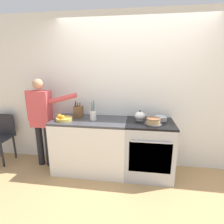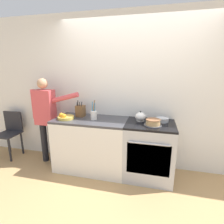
{
  "view_description": "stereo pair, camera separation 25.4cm",
  "coord_description": "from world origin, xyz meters",
  "px_view_note": "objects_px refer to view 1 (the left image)",
  "views": [
    {
      "loc": [
        0.08,
        -2.33,
        1.73
      ],
      "look_at": [
        -0.3,
        0.28,
        1.05
      ],
      "focal_mm": 28.0,
      "sensor_mm": 36.0,
      "label": 1
    },
    {
      "loc": [
        0.33,
        -2.28,
        1.73
      ],
      "look_at": [
        -0.3,
        0.28,
        1.05
      ],
      "focal_mm": 28.0,
      "sensor_mm": 36.0,
      "label": 2
    }
  ],
  "objects_px": {
    "fruit_bowl": "(64,118)",
    "person_baker": "(42,116)",
    "dining_chair": "(2,134)",
    "mixing_bowl": "(161,118)",
    "layer_cake": "(153,121)",
    "utensil_crock": "(93,115)",
    "knife_block": "(78,112)",
    "tea_kettle": "(140,116)",
    "stove_range": "(149,149)"
  },
  "relations": [
    {
      "from": "stove_range",
      "to": "person_baker",
      "type": "distance_m",
      "value": 1.88
    },
    {
      "from": "stove_range",
      "to": "dining_chair",
      "type": "bearing_deg",
      "value": 178.24
    },
    {
      "from": "mixing_bowl",
      "to": "utensil_crock",
      "type": "xyz_separation_m",
      "value": [
        -1.08,
        -0.14,
        0.05
      ]
    },
    {
      "from": "tea_kettle",
      "to": "fruit_bowl",
      "type": "height_order",
      "value": "tea_kettle"
    },
    {
      "from": "layer_cake",
      "to": "knife_block",
      "type": "height_order",
      "value": "knife_block"
    },
    {
      "from": "layer_cake",
      "to": "mixing_bowl",
      "type": "height_order",
      "value": "layer_cake"
    },
    {
      "from": "stove_range",
      "to": "utensil_crock",
      "type": "relative_size",
      "value": 2.82
    },
    {
      "from": "mixing_bowl",
      "to": "fruit_bowl",
      "type": "relative_size",
      "value": 0.77
    },
    {
      "from": "fruit_bowl",
      "to": "dining_chair",
      "type": "xyz_separation_m",
      "value": [
        -1.32,
        0.18,
        -0.42
      ]
    },
    {
      "from": "utensil_crock",
      "to": "person_baker",
      "type": "height_order",
      "value": "person_baker"
    },
    {
      "from": "stove_range",
      "to": "mixing_bowl",
      "type": "height_order",
      "value": "mixing_bowl"
    },
    {
      "from": "tea_kettle",
      "to": "fruit_bowl",
      "type": "relative_size",
      "value": 0.77
    },
    {
      "from": "tea_kettle",
      "to": "person_baker",
      "type": "distance_m",
      "value": 1.66
    },
    {
      "from": "stove_range",
      "to": "knife_block",
      "type": "xyz_separation_m",
      "value": [
        -1.19,
        0.11,
        0.55
      ]
    },
    {
      "from": "knife_block",
      "to": "dining_chair",
      "type": "distance_m",
      "value": 1.57
    },
    {
      "from": "person_baker",
      "to": "dining_chair",
      "type": "relative_size",
      "value": 1.76
    },
    {
      "from": "tea_kettle",
      "to": "knife_block",
      "type": "relative_size",
      "value": 0.71
    },
    {
      "from": "layer_cake",
      "to": "person_baker",
      "type": "xyz_separation_m",
      "value": [
        -1.86,
        0.11,
        -0.02
      ]
    },
    {
      "from": "layer_cake",
      "to": "person_baker",
      "type": "relative_size",
      "value": 0.17
    },
    {
      "from": "tea_kettle",
      "to": "mixing_bowl",
      "type": "bearing_deg",
      "value": 6.93
    },
    {
      "from": "layer_cake",
      "to": "tea_kettle",
      "type": "height_order",
      "value": "tea_kettle"
    },
    {
      "from": "utensil_crock",
      "to": "knife_block",
      "type": "bearing_deg",
      "value": 156.59
    },
    {
      "from": "stove_range",
      "to": "knife_block",
      "type": "height_order",
      "value": "knife_block"
    },
    {
      "from": "knife_block",
      "to": "dining_chair",
      "type": "bearing_deg",
      "value": -178.78
    },
    {
      "from": "utensil_crock",
      "to": "fruit_bowl",
      "type": "xyz_separation_m",
      "value": [
        -0.46,
        -0.09,
        -0.05
      ]
    },
    {
      "from": "fruit_bowl",
      "to": "person_baker",
      "type": "relative_size",
      "value": 0.17
    },
    {
      "from": "layer_cake",
      "to": "mixing_bowl",
      "type": "distance_m",
      "value": 0.26
    },
    {
      "from": "utensil_crock",
      "to": "dining_chair",
      "type": "height_order",
      "value": "utensil_crock"
    },
    {
      "from": "utensil_crock",
      "to": "mixing_bowl",
      "type": "bearing_deg",
      "value": 7.49
    },
    {
      "from": "tea_kettle",
      "to": "knife_block",
      "type": "bearing_deg",
      "value": 178.77
    },
    {
      "from": "tea_kettle",
      "to": "dining_chair",
      "type": "bearing_deg",
      "value": -179.78
    },
    {
      "from": "mixing_bowl",
      "to": "person_baker",
      "type": "bearing_deg",
      "value": -176.98
    },
    {
      "from": "fruit_bowl",
      "to": "tea_kettle",
      "type": "bearing_deg",
      "value": 9.06
    },
    {
      "from": "layer_cake",
      "to": "utensil_crock",
      "type": "bearing_deg",
      "value": 175.29
    },
    {
      "from": "knife_block",
      "to": "dining_chair",
      "type": "height_order",
      "value": "knife_block"
    },
    {
      "from": "fruit_bowl",
      "to": "person_baker",
      "type": "distance_m",
      "value": 0.47
    },
    {
      "from": "person_baker",
      "to": "knife_block",
      "type": "bearing_deg",
      "value": 20.44
    },
    {
      "from": "tea_kettle",
      "to": "dining_chair",
      "type": "distance_m",
      "value": 2.57
    },
    {
      "from": "mixing_bowl",
      "to": "dining_chair",
      "type": "relative_size",
      "value": 0.23
    },
    {
      "from": "layer_cake",
      "to": "knife_block",
      "type": "relative_size",
      "value": 0.91
    },
    {
      "from": "knife_block",
      "to": "utensil_crock",
      "type": "xyz_separation_m",
      "value": [
        0.28,
        -0.12,
        -0.02
      ]
    },
    {
      "from": "fruit_bowl",
      "to": "mixing_bowl",
      "type": "bearing_deg",
      "value": 8.6
    },
    {
      "from": "utensil_crock",
      "to": "person_baker",
      "type": "distance_m",
      "value": 0.92
    },
    {
      "from": "tea_kettle",
      "to": "utensil_crock",
      "type": "xyz_separation_m",
      "value": [
        -0.75,
        -0.1,
        0.01
      ]
    },
    {
      "from": "dining_chair",
      "to": "knife_block",
      "type": "bearing_deg",
      "value": -10.83
    },
    {
      "from": "layer_cake",
      "to": "dining_chair",
      "type": "distance_m",
      "value": 2.76
    },
    {
      "from": "utensil_crock",
      "to": "fruit_bowl",
      "type": "height_order",
      "value": "utensil_crock"
    },
    {
      "from": "layer_cake",
      "to": "knife_block",
      "type": "bearing_deg",
      "value": 170.7
    },
    {
      "from": "stove_range",
      "to": "layer_cake",
      "type": "xyz_separation_m",
      "value": [
        0.04,
        -0.09,
        0.49
      ]
    },
    {
      "from": "fruit_bowl",
      "to": "person_baker",
      "type": "xyz_separation_m",
      "value": [
        -0.45,
        0.13,
        -0.01
      ]
    }
  ]
}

